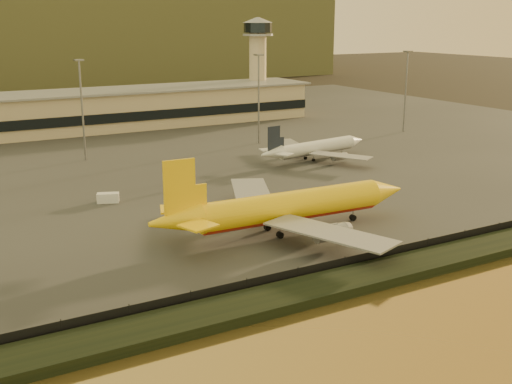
{
  "coord_description": "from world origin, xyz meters",
  "views": [
    {
      "loc": [
        -51.43,
        -81.28,
        35.47
      ],
      "look_at": [
        1.59,
        12.0,
        6.26
      ],
      "focal_mm": 45.0,
      "sensor_mm": 36.0,
      "label": 1
    }
  ],
  "objects": [
    {
      "name": "dhl_cargo_jet",
      "position": [
        4.4,
        6.24,
        4.55
      ],
      "size": [
        48.72,
        47.8,
        14.58
      ],
      "rotation": [
        0.0,
        0.0,
        -0.03
      ],
      "color": "yellow",
      "rests_on": "tarmac"
    },
    {
      "name": "control_tower",
      "position": [
        70.0,
        131.0,
        21.66
      ],
      "size": [
        11.2,
        11.2,
        35.5
      ],
      "color": "tan",
      "rests_on": "tarmac"
    },
    {
      "name": "terminal_building",
      "position": [
        -14.52,
        125.55,
        6.25
      ],
      "size": [
        202.0,
        25.0,
        12.6
      ],
      "color": "tan",
      "rests_on": "tarmac"
    },
    {
      "name": "gse_vehicle_yellow",
      "position": [
        10.34,
        27.45,
        1.05
      ],
      "size": [
        4.14,
        2.79,
        1.71
      ],
      "primitive_type": "cube",
      "rotation": [
        0.0,
        0.0,
        -0.31
      ],
      "color": "yellow",
      "rests_on": "tarmac"
    },
    {
      "name": "white_narrowbody_jet",
      "position": [
        41.59,
        51.67,
        3.2
      ],
      "size": [
        34.98,
        33.81,
        10.06
      ],
      "rotation": [
        0.0,
        0.0,
        0.15
      ],
      "color": "silver",
      "rests_on": "tarmac"
    },
    {
      "name": "ground",
      "position": [
        0.0,
        0.0,
        0.0
      ],
      "size": [
        900.0,
        900.0,
        0.0
      ],
      "primitive_type": "plane",
      "color": "black",
      "rests_on": "ground"
    },
    {
      "name": "embankment",
      "position": [
        0.0,
        -17.0,
        0.7
      ],
      "size": [
        320.0,
        7.0,
        1.4
      ],
      "primitive_type": "cube",
      "color": "black",
      "rests_on": "ground"
    },
    {
      "name": "tarmac",
      "position": [
        0.0,
        95.0,
        0.1
      ],
      "size": [
        320.0,
        220.0,
        0.2
      ],
      "primitive_type": "cube",
      "color": "#2D2D2D",
      "rests_on": "ground"
    },
    {
      "name": "perimeter_fence",
      "position": [
        0.0,
        -13.0,
        1.3
      ],
      "size": [
        300.0,
        0.05,
        2.2
      ],
      "primitive_type": "cube",
      "color": "black",
      "rests_on": "tarmac"
    },
    {
      "name": "apron_light_masts",
      "position": [
        15.0,
        75.0,
        15.7
      ],
      "size": [
        152.2,
        12.2,
        25.4
      ],
      "color": "slate",
      "rests_on": "tarmac"
    },
    {
      "name": "gse_vehicle_white",
      "position": [
        -16.71,
        38.97,
        1.15
      ],
      "size": [
        4.65,
        3.37,
        1.91
      ],
      "primitive_type": "cube",
      "rotation": [
        0.0,
        0.0,
        -0.39
      ],
      "color": "silver",
      "rests_on": "tarmac"
    }
  ]
}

